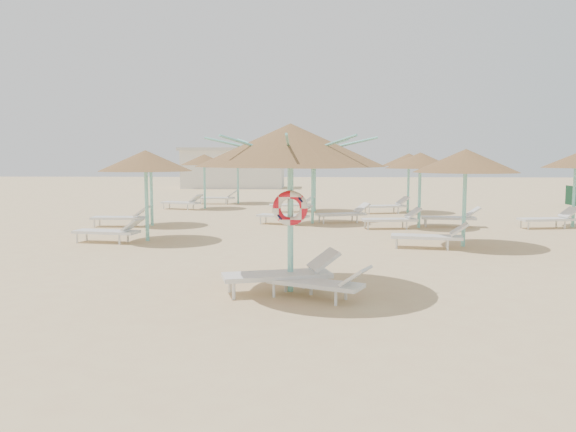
{
  "coord_description": "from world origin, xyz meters",
  "views": [
    {
      "loc": [
        0.53,
        -10.64,
        2.49
      ],
      "look_at": [
        0.01,
        0.7,
        1.3
      ],
      "focal_mm": 35.0,
      "sensor_mm": 36.0,
      "label": 1
    }
  ],
  "objects": [
    {
      "name": "service_hut",
      "position": [
        -6.0,
        35.0,
        1.64
      ],
      "size": [
        8.4,
        4.4,
        3.25
      ],
      "color": "silver",
      "rests_on": "ground"
    },
    {
      "name": "palapa_field",
      "position": [
        1.78,
        10.29,
        2.3
      ],
      "size": [
        19.91,
        17.45,
        2.72
      ],
      "color": "#80DED0",
      "rests_on": "ground"
    },
    {
      "name": "lounger_main_a",
      "position": [
        0.0,
        -0.5,
        0.37
      ],
      "size": [
        2.23,
        1.19,
        0.78
      ],
      "rotation": [
        0.0,
        0.0,
        0.28
      ],
      "color": "white",
      "rests_on": "ground"
    },
    {
      "name": "main_palapa",
      "position": [
        0.1,
        -0.38,
        2.7
      ],
      "size": [
        3.46,
        3.46,
        3.1
      ],
      "color": "#80DED0",
      "rests_on": "ground"
    },
    {
      "name": "ground",
      "position": [
        0.0,
        0.0,
        0.0
      ],
      "size": [
        120.0,
        120.0,
        0.0
      ],
      "primitive_type": "plane",
      "color": "#D4B881",
      "rests_on": "ground"
    },
    {
      "name": "lounger_main_b",
      "position": [
        0.68,
        -1.0,
        0.31
      ],
      "size": [
        1.87,
        1.27,
        0.66
      ],
      "rotation": [
        0.0,
        0.0,
        -0.44
      ],
      "color": "white",
      "rests_on": "ground"
    }
  ]
}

